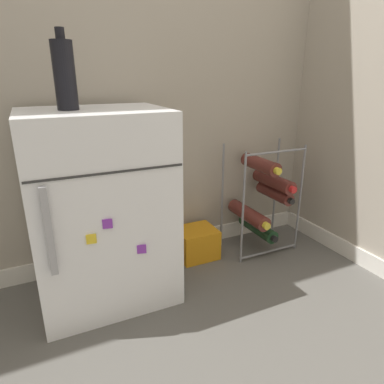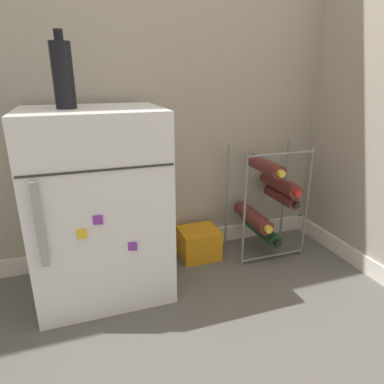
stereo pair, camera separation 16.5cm
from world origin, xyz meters
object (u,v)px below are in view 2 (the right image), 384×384
(wine_rack, at_px, (268,200))
(soda_box, at_px, (199,243))
(mini_fridge, at_px, (99,205))
(fridge_top_bottle, at_px, (63,75))

(wine_rack, bearing_deg, soda_box, 171.32)
(mini_fridge, height_order, fridge_top_bottle, fridge_top_bottle)
(mini_fridge, height_order, wine_rack, mini_fridge)
(wine_rack, distance_m, soda_box, 0.44)
(soda_box, bearing_deg, fridge_top_bottle, -168.54)
(mini_fridge, relative_size, soda_box, 4.03)
(mini_fridge, xyz_separation_m, wine_rack, (0.89, 0.07, -0.11))
(mini_fridge, distance_m, wine_rack, 0.90)
(wine_rack, bearing_deg, mini_fridge, -175.54)
(fridge_top_bottle, bearing_deg, wine_rack, 3.71)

